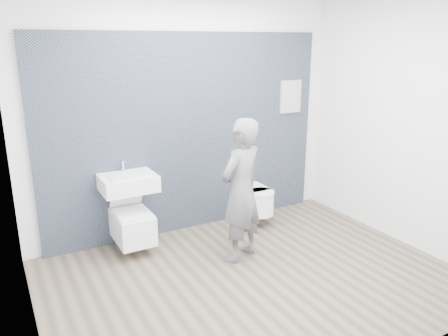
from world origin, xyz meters
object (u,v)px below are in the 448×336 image
visitor (241,191)px  toilet_square (132,225)px  toilet_rounded (256,200)px  washbasin (128,182)px

visitor → toilet_square: bearing=-58.1°
toilet_square → visitor: visitor is taller
toilet_square → visitor: bearing=-36.5°
toilet_rounded → visitor: size_ratio=0.37×
washbasin → visitor: bearing=-38.5°
toilet_square → visitor: (0.98, -0.72, 0.46)m
washbasin → toilet_square: bearing=-90.0°
washbasin → toilet_square: size_ratio=0.84×
toilet_square → toilet_rounded: toilet_square is taller
washbasin → visitor: 1.25m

